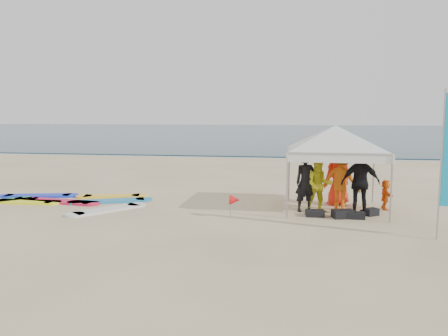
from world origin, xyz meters
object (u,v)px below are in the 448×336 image
Objects in this scene: person_black_a at (306,182)px; person_orange_a at (341,180)px; person_orange_b at (338,175)px; surfboard_spread at (64,201)px; person_yellow at (319,185)px; person_seated at (385,195)px; marker_pennant at (235,200)px; person_black_b at (360,183)px; canopy_tent at (336,126)px.

person_black_a is 0.96× the size of person_orange_a.
person_black_a is 0.92× the size of person_orange_b.
person_orange_b is 0.33× the size of surfboard_spread.
person_seated is at bearing 10.20° from person_yellow.
person_yellow is 0.79m from person_orange_a.
person_black_b is at bearing 15.84° from marker_pennant.
surfboard_spread is at bearing 91.12° from person_seated.
surfboard_spread is (-7.59, 0.12, -0.81)m from person_black_a.
person_orange_b is at bearing 52.99° from person_yellow.
person_black_a is at bearing -155.27° from canopy_tent.
person_black_a is 2.45m from person_seated.
marker_pennant is (-3.38, -0.96, -0.41)m from person_black_b.
marker_pennant is at bearing 8.50° from person_black_b.
person_black_b is 2.84× the size of marker_pennant.
canopy_tent reaches higher than person_yellow.
person_orange_a is at bearing 12.92° from canopy_tent.
person_orange_b reaches higher than person_yellow.
person_yellow reaches higher than surfboard_spread.
person_black_b reaches higher than person_orange_a.
surfboard_spread is (-9.91, -0.53, -0.41)m from person_seated.
person_black_b reaches higher than person_seated.
person_black_a reaches higher than surfboard_spread.
canopy_tent is at bearing 46.65° from person_orange_b.
canopy_tent reaches higher than person_orange_a.
marker_pennant is (-1.89, -1.14, -0.35)m from person_black_a.
person_seated is 1.39× the size of marker_pennant.
marker_pennant is (-4.22, -1.79, 0.05)m from person_seated.
person_yellow is at bearing -139.10° from canopy_tent.
canopy_tent is at bearing 1.73° from surfboard_spread.
person_black_a is 1.51m from person_orange_b.
person_orange_a is at bearing 97.87° from person_seated.
person_black_a is at bearing -0.94° from surfboard_spread.
person_black_b is at bearing -1.91° from surfboard_spread.
person_orange_b is at bearing -76.82° from person_black_b.
person_seated is 0.24× the size of canopy_tent.
canopy_tent reaches higher than person_black_b.
person_yellow is 0.29× the size of surfboard_spread.
person_orange_b is (1.00, 1.13, 0.08)m from person_black_a.
person_black_b is 1.39m from person_orange_b.
person_black_b is 2.05× the size of person_seated.
person_orange_b is at bearing 76.73° from canopy_tent.
person_black_b is 0.33× the size of surfboard_spread.
person_orange_b is (-0.49, 1.31, 0.02)m from person_black_b.
person_black_b is (1.11, -0.18, 0.12)m from person_yellow.
person_orange_a is 2.00× the size of person_seated.
person_yellow is at bearing -0.92° from surfboard_spread.
person_orange_b is 2.09× the size of person_seated.
person_orange_a reaches higher than person_black_a.
marker_pennant is (-2.93, -1.56, -0.39)m from person_orange_a.
person_yellow is 2.08m from person_seated.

